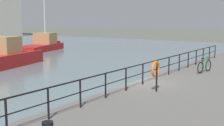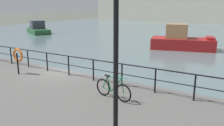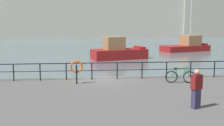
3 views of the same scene
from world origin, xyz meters
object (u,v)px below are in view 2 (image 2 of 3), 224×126
Objects in this scene: moored_cabin_cruiser at (38,29)px; parked_bicycle at (113,89)px; life_ring_stand at (18,56)px; moored_white_yacht at (181,41)px; quay_lamp_post at (116,39)px.

moored_cabin_cruiser is 3.98× the size of parked_bicycle.
moored_cabin_cruiser reaches higher than life_ring_stand.
moored_white_yacht is at bearing 75.25° from life_ring_stand.
parked_bicycle is 0.40× the size of quay_lamp_post.
moored_cabin_cruiser is 1.59× the size of quay_lamp_post.
moored_cabin_cruiser is 26.93m from life_ring_stand.
moored_cabin_cruiser is 31.86m from parked_bicycle.
parked_bicycle is at bearing 122.48° from quay_lamp_post.
moored_white_yacht is 16.90m from life_ring_stand.
life_ring_stand is 8.71m from quay_lamp_post.
parked_bicycle is 1.26× the size of life_ring_stand.
parked_bicycle is 4.11m from quay_lamp_post.
quay_lamp_post reaches higher than moored_white_yacht.
quay_lamp_post reaches higher than life_ring_stand.
moored_cabin_cruiser reaches higher than parked_bicycle.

